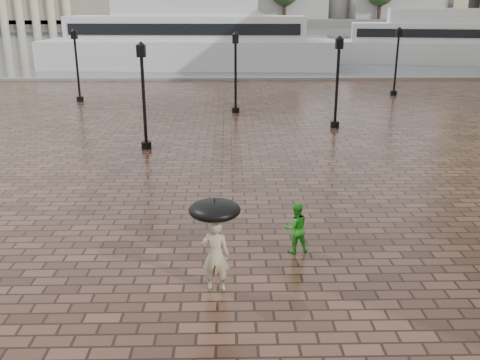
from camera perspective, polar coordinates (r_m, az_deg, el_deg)
The scene contains 10 objects.
ground at distance 14.17m, azimuth 8.76°, elevation -6.95°, with size 300.00×300.00×0.00m, color #331F17.
harbour_water at distance 104.81m, azimuth 0.06°, elevation 15.01°, with size 240.00×240.00×0.00m, color #434C52.
quay_edge at distance 45.08m, azimuth 1.86°, elevation 10.64°, with size 80.00×0.60×0.30m, color slate.
far_shore at distance 172.70m, azimuth -0.48°, elevation 16.63°, with size 300.00×60.00×2.00m, color #4C4C47.
street_lamps at distance 30.45m, azimuth 0.30°, elevation 11.37°, with size 21.44×14.44×4.40m.
adult_pedestrian at distance 11.66m, azimuth -2.64°, elevation -8.02°, with size 0.61×0.40×1.66m, color tan.
child_pedestrian at distance 13.51m, azimuth 5.96°, elevation -5.10°, with size 0.64×0.49×1.31m, color green.
ferry_near at distance 53.42m, azimuth -5.56°, elevation 14.72°, with size 28.22×8.37×9.14m.
ferry_far at distance 61.63m, azimuth 20.69°, elevation 13.71°, with size 23.82×10.10×7.60m.
umbrella at distance 11.23m, azimuth -2.72°, elevation -3.22°, with size 1.10×1.10×1.13m.
Camera 1 is at (-2.42, -12.61, 5.99)m, focal length 40.00 mm.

